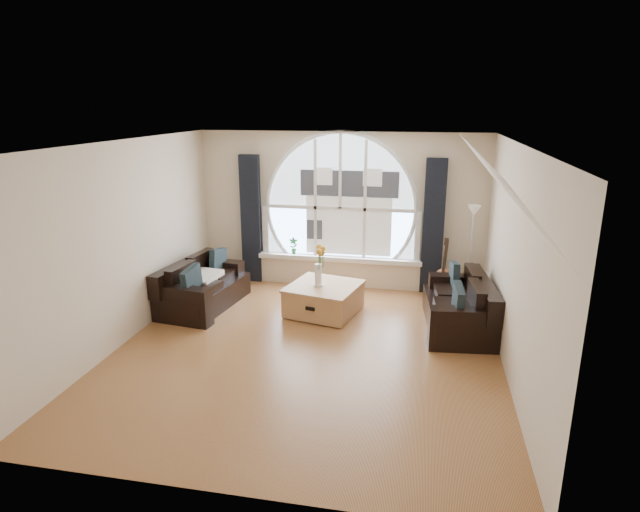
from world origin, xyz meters
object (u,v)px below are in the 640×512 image
(guitar, at_px, (444,267))
(potted_plant, at_px, (293,246))
(floor_lamp, at_px, (470,254))
(coffee_chest, at_px, (324,298))
(sofa_right, at_px, (459,302))
(sofa_left, at_px, (204,283))
(vase_flowers, at_px, (318,261))

(guitar, relative_size, potted_plant, 3.55)
(floor_lamp, bearing_deg, potted_plant, 173.86)
(floor_lamp, height_order, guitar, floor_lamp)
(coffee_chest, height_order, potted_plant, potted_plant)
(potted_plant, bearing_deg, sofa_right, -28.07)
(sofa_left, bearing_deg, guitar, 24.84)
(sofa_right, bearing_deg, potted_plant, 146.16)
(sofa_left, relative_size, sofa_right, 0.98)
(sofa_right, xyz_separation_m, floor_lamp, (0.22, 1.18, 0.40))
(sofa_left, bearing_deg, vase_flowers, 9.29)
(floor_lamp, xyz_separation_m, guitar, (-0.40, 0.07, -0.27))
(sofa_right, height_order, coffee_chest, sofa_right)
(vase_flowers, bearing_deg, coffee_chest, 29.62)
(vase_flowers, height_order, guitar, vase_flowers)
(sofa_right, relative_size, guitar, 1.59)
(guitar, distance_m, potted_plant, 2.66)
(coffee_chest, bearing_deg, sofa_left, -164.12)
(sofa_right, height_order, guitar, guitar)
(vase_flowers, bearing_deg, floor_lamp, 24.19)
(sofa_right, bearing_deg, floor_lamp, 73.52)
(sofa_left, bearing_deg, potted_plant, 59.14)
(sofa_left, relative_size, coffee_chest, 1.62)
(sofa_left, distance_m, coffee_chest, 1.95)
(sofa_left, relative_size, guitar, 1.56)
(sofa_right, distance_m, guitar, 1.26)
(sofa_right, xyz_separation_m, potted_plant, (-2.82, 1.50, 0.30))
(floor_lamp, bearing_deg, vase_flowers, -155.81)
(vase_flowers, bearing_deg, potted_plant, 117.98)
(sofa_right, xyz_separation_m, guitar, (-0.17, 1.24, 0.13))
(potted_plant, bearing_deg, guitar, -5.64)
(vase_flowers, distance_m, potted_plant, 1.55)
(coffee_chest, distance_m, potted_plant, 1.61)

